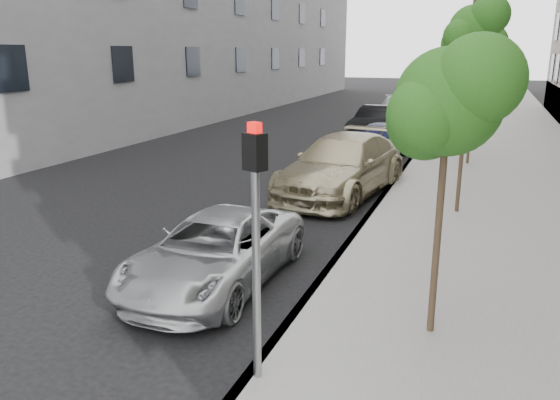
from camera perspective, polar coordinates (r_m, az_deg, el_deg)
The scene contains 12 objects.
ground at distance 8.10m, azimuth -9.86°, elevation -15.04°, with size 160.00×160.00×0.00m, color black.
sidewalk at distance 30.23m, azimuth 21.77°, elevation 6.68°, with size 6.40×72.00×0.14m, color gray.
curb at distance 30.33m, azimuth 15.84°, elevation 7.22°, with size 0.15×72.00×0.14m, color #9E9B93.
tree_near at distance 7.50m, azimuth 17.40°, elevation 9.79°, with size 1.75×1.55×4.15m.
tree_mid at distance 13.97m, azimuth 19.61°, elevation 16.36°, with size 1.51×1.31×5.14m.
tree_far at distance 20.47m, azimuth 20.02°, elevation 14.34°, with size 1.84×1.64×4.78m.
signal_pole at distance 6.31m, azimuth -2.55°, elevation -2.64°, with size 0.29×0.26×3.17m.
minivan at distance 9.83m, azimuth -6.77°, elevation -5.29°, with size 2.05×4.46×1.24m, color silver.
suv at distance 15.96m, azimuth 6.53°, elevation 3.62°, with size 2.37×5.83×1.69m, color tan.
sedan_blue at distance 21.39m, azimuth 10.27°, elevation 6.12°, with size 1.70×4.22×1.44m, color #101336.
sedan_black at distance 26.48m, azimuth 10.12°, elevation 7.98°, with size 1.63×4.66×1.54m, color black.
sedan_rear at distance 32.17m, azimuth 12.07°, elevation 9.14°, with size 2.14×5.25×1.52m, color gray.
Camera 1 is at (3.67, -5.96, 4.07)m, focal length 35.00 mm.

